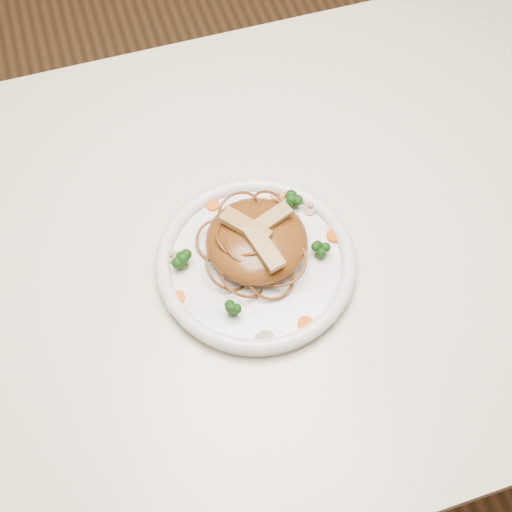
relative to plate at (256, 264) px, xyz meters
name	(u,v)px	position (x,y,z in m)	size (l,w,h in m)	color
ground	(255,406)	(0.01, 0.05, -0.76)	(4.00, 4.00, 0.00)	#4C321A
table	(254,271)	(0.01, 0.05, -0.11)	(1.20, 0.80, 0.75)	beige
plate	(256,264)	(0.00, 0.00, 0.00)	(0.26, 0.26, 0.02)	white
noodle_mound	(257,240)	(0.01, 0.02, 0.03)	(0.13, 0.13, 0.04)	brown
chicken_a	(270,220)	(0.03, 0.03, 0.06)	(0.06, 0.02, 0.01)	tan
chicken_b	(246,226)	(-0.01, 0.03, 0.06)	(0.07, 0.02, 0.01)	tan
chicken_c	(264,247)	(0.01, -0.01, 0.06)	(0.07, 0.02, 0.01)	tan
broccoli_0	(294,200)	(0.08, 0.07, 0.02)	(0.03, 0.03, 0.03)	#13440E
broccoli_1	(182,260)	(-0.09, 0.02, 0.02)	(0.03, 0.03, 0.03)	#13440E
broccoli_2	(233,306)	(-0.05, -0.06, 0.02)	(0.03, 0.03, 0.03)	#13440E
broccoli_3	(321,249)	(0.08, -0.02, 0.02)	(0.03, 0.03, 0.03)	#13440E
carrot_0	(279,195)	(0.06, 0.09, 0.01)	(0.02, 0.02, 0.01)	#ED5F08
carrot_1	(178,297)	(-0.11, -0.02, 0.01)	(0.02, 0.02, 0.01)	#ED5F08
carrot_2	(335,235)	(0.11, 0.00, 0.01)	(0.02, 0.02, 0.01)	#ED5F08
carrot_3	(213,205)	(-0.03, 0.10, 0.01)	(0.02, 0.02, 0.01)	#ED5F08
carrot_4	(306,324)	(0.03, -0.11, 0.01)	(0.02, 0.02, 0.01)	#ED5F08
mushroom_0	(264,339)	(-0.02, -0.11, 0.01)	(0.03, 0.03, 0.01)	tan
mushroom_1	(310,207)	(0.10, 0.06, 0.01)	(0.03, 0.03, 0.01)	tan
mushroom_2	(171,257)	(-0.10, 0.04, 0.01)	(0.02, 0.02, 0.01)	tan
mushroom_3	(277,195)	(0.06, 0.09, 0.01)	(0.02, 0.02, 0.01)	tan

